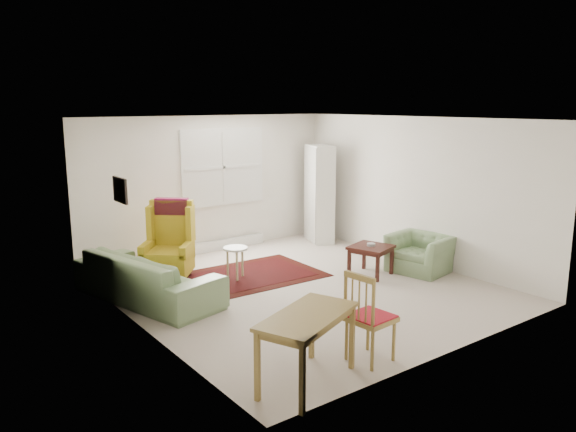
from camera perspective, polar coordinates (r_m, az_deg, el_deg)
room at (r=8.35m, az=0.47°, el=1.31°), size 5.04×5.54×2.51m
rug at (r=9.01m, az=-4.49°, el=-6.11°), size 2.47×1.62×0.02m
sofa at (r=8.10m, az=-14.11°, el=-5.11°), size 1.46×2.47×0.93m
armchair at (r=9.44m, az=13.31°, el=-3.35°), size 0.98×1.07×0.73m
wingback_chair at (r=8.91m, az=-12.15°, el=-2.48°), size 1.04×1.04×1.24m
coffee_table at (r=9.11m, az=8.39°, el=-4.49°), size 0.75×0.75×0.49m
stool at (r=8.87m, az=-5.34°, el=-4.75°), size 0.43×0.43×0.52m
cabinet at (r=11.11m, az=3.24°, el=2.27°), size 0.65×0.86×1.91m
desk at (r=5.64m, az=1.99°, el=-13.37°), size 1.27×0.96×0.72m
desk_chair at (r=6.12m, az=8.42°, el=-10.01°), size 0.48×0.48×1.01m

